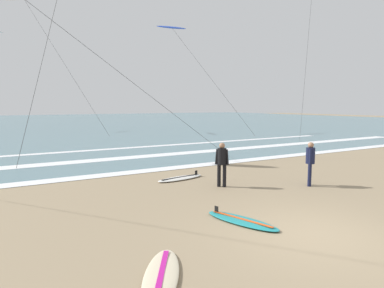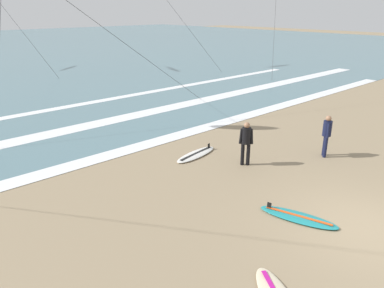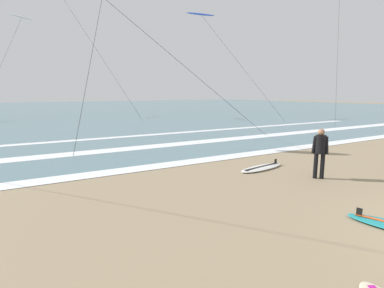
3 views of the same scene
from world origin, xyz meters
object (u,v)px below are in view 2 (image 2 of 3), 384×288
object	(u,v)px
surfer_foreground_main	(246,140)
surfboard_left_pile	(196,154)
surfboard_near_water	(298,217)
surfer_left_near	(327,132)

from	to	relation	value
surfer_foreground_main	surfboard_left_pile	distance (m)	2.16
surfboard_near_water	surfboard_left_pile	bearing A→B (deg)	78.76
surfboard_left_pile	surfer_foreground_main	bearing A→B (deg)	-68.96
surfer_foreground_main	surfboard_left_pile	size ratio (longest dim) A/B	0.74
surfboard_left_pile	surfer_left_near	bearing A→B (deg)	-42.96
surfer_left_near	surfboard_near_water	size ratio (longest dim) A/B	0.73
surfer_left_near	surfboard_left_pile	size ratio (longest dim) A/B	0.74
surfer_left_near	surfboard_left_pile	bearing A→B (deg)	137.04
surfer_left_near	surfboard_left_pile	world-z (taller)	surfer_left_near
surfer_left_near	surfboard_near_water	world-z (taller)	surfer_left_near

